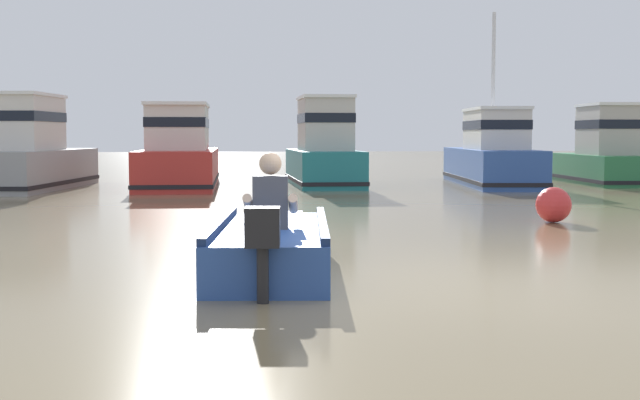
{
  "coord_description": "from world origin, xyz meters",
  "views": [
    {
      "loc": [
        -2.02,
        -7.57,
        1.36
      ],
      "look_at": [
        -0.74,
        2.84,
        0.55
      ],
      "focal_mm": 47.62,
      "sensor_mm": 36.0,
      "label": 1
    }
  ],
  "objects_px": {
    "rowboat_with_person": "(272,245)",
    "mooring_buoy": "(553,205)",
    "moored_boat_green": "(606,155)",
    "moored_boat_grey": "(26,154)",
    "moored_boat_red": "(180,156)",
    "moored_boat_teal": "(324,153)",
    "moored_boat_blue": "(492,156)"
  },
  "relations": [
    {
      "from": "moored_boat_grey",
      "to": "moored_boat_red",
      "type": "distance_m",
      "value": 3.82
    },
    {
      "from": "rowboat_with_person",
      "to": "moored_boat_blue",
      "type": "relative_size",
      "value": 0.58
    },
    {
      "from": "moored_boat_red",
      "to": "rowboat_with_person",
      "type": "bearing_deg",
      "value": -83.96
    },
    {
      "from": "rowboat_with_person",
      "to": "moored_boat_red",
      "type": "bearing_deg",
      "value": 96.04
    },
    {
      "from": "rowboat_with_person",
      "to": "moored_boat_red",
      "type": "relative_size",
      "value": 0.55
    },
    {
      "from": "moored_boat_grey",
      "to": "mooring_buoy",
      "type": "relative_size",
      "value": 10.55
    },
    {
      "from": "rowboat_with_person",
      "to": "moored_boat_teal",
      "type": "bearing_deg",
      "value": 80.6
    },
    {
      "from": "rowboat_with_person",
      "to": "moored_boat_grey",
      "type": "height_order",
      "value": "moored_boat_grey"
    },
    {
      "from": "moored_boat_grey",
      "to": "mooring_buoy",
      "type": "height_order",
      "value": "moored_boat_grey"
    },
    {
      "from": "moored_boat_blue",
      "to": "moored_boat_green",
      "type": "xyz_separation_m",
      "value": [
        3.29,
        0.13,
        0.03
      ]
    },
    {
      "from": "moored_boat_teal",
      "to": "moored_boat_green",
      "type": "xyz_separation_m",
      "value": [
        7.85,
        -0.13,
        -0.06
      ]
    },
    {
      "from": "moored_boat_grey",
      "to": "moored_boat_green",
      "type": "distance_m",
      "value": 15.42
    },
    {
      "from": "rowboat_with_person",
      "to": "moored_boat_teal",
      "type": "distance_m",
      "value": 14.19
    },
    {
      "from": "moored_boat_blue",
      "to": "moored_boat_green",
      "type": "relative_size",
      "value": 1.4
    },
    {
      "from": "moored_boat_teal",
      "to": "moored_boat_blue",
      "type": "bearing_deg",
      "value": -3.3
    },
    {
      "from": "moored_boat_green",
      "to": "moored_boat_teal",
      "type": "bearing_deg",
      "value": 179.02
    },
    {
      "from": "moored_boat_green",
      "to": "mooring_buoy",
      "type": "bearing_deg",
      "value": -119.43
    },
    {
      "from": "rowboat_with_person",
      "to": "moored_boat_green",
      "type": "distance_m",
      "value": 17.19
    },
    {
      "from": "moored_boat_teal",
      "to": "moored_boat_blue",
      "type": "relative_size",
      "value": 0.76
    },
    {
      "from": "rowboat_with_person",
      "to": "mooring_buoy",
      "type": "bearing_deg",
      "value": 41.2
    },
    {
      "from": "moored_boat_grey",
      "to": "moored_boat_teal",
      "type": "bearing_deg",
      "value": 4.37
    },
    {
      "from": "moored_boat_red",
      "to": "moored_boat_blue",
      "type": "xyz_separation_m",
      "value": [
        8.36,
        -0.38,
        -0.02
      ]
    },
    {
      "from": "rowboat_with_person",
      "to": "moored_boat_blue",
      "type": "bearing_deg",
      "value": 63.39
    },
    {
      "from": "rowboat_with_person",
      "to": "moored_boat_green",
      "type": "xyz_separation_m",
      "value": [
        10.16,
        13.85,
        0.56
      ]
    },
    {
      "from": "mooring_buoy",
      "to": "moored_boat_grey",
      "type": "bearing_deg",
      "value": 136.62
    },
    {
      "from": "moored_boat_green",
      "to": "mooring_buoy",
      "type": "relative_size",
      "value": 8.38
    },
    {
      "from": "rowboat_with_person",
      "to": "moored_boat_teal",
      "type": "xyz_separation_m",
      "value": [
        2.32,
        13.98,
        0.62
      ]
    },
    {
      "from": "moored_boat_teal",
      "to": "moored_boat_green",
      "type": "distance_m",
      "value": 7.85
    },
    {
      "from": "rowboat_with_person",
      "to": "moored_boat_red",
      "type": "xyz_separation_m",
      "value": [
        -1.49,
        14.1,
        0.55
      ]
    },
    {
      "from": "moored_boat_red",
      "to": "moored_boat_teal",
      "type": "xyz_separation_m",
      "value": [
        3.81,
        -0.12,
        0.07
      ]
    },
    {
      "from": "moored_boat_red",
      "to": "moored_boat_grey",
      "type": "bearing_deg",
      "value": -169.54
    },
    {
      "from": "moored_boat_grey",
      "to": "moored_boat_red",
      "type": "relative_size",
      "value": 0.86
    }
  ]
}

